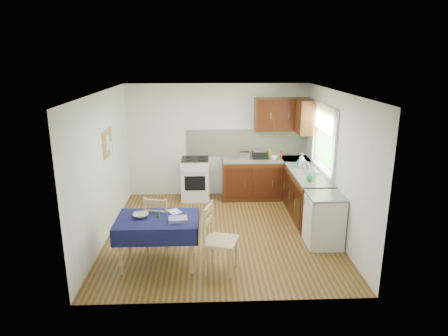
{
  "coord_description": "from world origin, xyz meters",
  "views": [
    {
      "loc": [
        -0.22,
        -6.6,
        3.08
      ],
      "look_at": [
        0.06,
        0.07,
        1.19
      ],
      "focal_mm": 32.0,
      "sensor_mm": 36.0,
      "label": 1
    }
  ],
  "objects_px": {
    "chair_near": "(218,237)",
    "toaster": "(244,155)",
    "chair_far": "(159,222)",
    "sandwich_press": "(260,154)",
    "dish_rack": "(307,171)",
    "dining_table": "(158,225)",
    "kettle": "(312,174)"
  },
  "relations": [
    {
      "from": "dish_rack",
      "to": "sandwich_press",
      "type": "bearing_deg",
      "value": 115.04
    },
    {
      "from": "chair_far",
      "to": "sandwich_press",
      "type": "bearing_deg",
      "value": -113.09
    },
    {
      "from": "dining_table",
      "to": "toaster",
      "type": "relative_size",
      "value": 5.27
    },
    {
      "from": "toaster",
      "to": "chair_far",
      "type": "bearing_deg",
      "value": -121.59
    },
    {
      "from": "dining_table",
      "to": "sandwich_press",
      "type": "bearing_deg",
      "value": 63.27
    },
    {
      "from": "sandwich_press",
      "to": "dish_rack",
      "type": "xyz_separation_m",
      "value": [
        0.77,
        -1.11,
        -0.07
      ]
    },
    {
      "from": "chair_far",
      "to": "sandwich_press",
      "type": "relative_size",
      "value": 2.89
    },
    {
      "from": "chair_far",
      "to": "dish_rack",
      "type": "relative_size",
      "value": 2.15
    },
    {
      "from": "dish_rack",
      "to": "kettle",
      "type": "bearing_deg",
      "value": -104.31
    },
    {
      "from": "toaster",
      "to": "kettle",
      "type": "distance_m",
      "value": 1.92
    },
    {
      "from": "chair_near",
      "to": "kettle",
      "type": "height_order",
      "value": "kettle"
    },
    {
      "from": "toaster",
      "to": "kettle",
      "type": "relative_size",
      "value": 0.91
    },
    {
      "from": "kettle",
      "to": "toaster",
      "type": "bearing_deg",
      "value": 124.28
    },
    {
      "from": "chair_near",
      "to": "toaster",
      "type": "distance_m",
      "value": 3.19
    },
    {
      "from": "dining_table",
      "to": "chair_near",
      "type": "height_order",
      "value": "chair_near"
    },
    {
      "from": "toaster",
      "to": "sandwich_press",
      "type": "height_order",
      "value": "sandwich_press"
    },
    {
      "from": "chair_near",
      "to": "kettle",
      "type": "bearing_deg",
      "value": -31.99
    },
    {
      "from": "sandwich_press",
      "to": "kettle",
      "type": "xyz_separation_m",
      "value": [
        0.72,
        -1.66,
        0.02
      ]
    },
    {
      "from": "chair_near",
      "to": "dish_rack",
      "type": "height_order",
      "value": "dish_rack"
    },
    {
      "from": "toaster",
      "to": "sandwich_press",
      "type": "distance_m",
      "value": 0.37
    },
    {
      "from": "chair_near",
      "to": "dish_rack",
      "type": "xyz_separation_m",
      "value": [
        1.79,
        2.06,
        0.38
      ]
    },
    {
      "from": "chair_near",
      "to": "sandwich_press",
      "type": "distance_m",
      "value": 3.36
    },
    {
      "from": "chair_far",
      "to": "toaster",
      "type": "relative_size",
      "value": 4.14
    },
    {
      "from": "chair_near",
      "to": "toaster",
      "type": "height_order",
      "value": "toaster"
    },
    {
      "from": "chair_near",
      "to": "toaster",
      "type": "relative_size",
      "value": 4.42
    },
    {
      "from": "chair_far",
      "to": "chair_near",
      "type": "relative_size",
      "value": 0.94
    },
    {
      "from": "dining_table",
      "to": "sandwich_press",
      "type": "xyz_separation_m",
      "value": [
        1.91,
        2.9,
        0.36
      ]
    },
    {
      "from": "dining_table",
      "to": "kettle",
      "type": "distance_m",
      "value": 2.94
    },
    {
      "from": "dining_table",
      "to": "toaster",
      "type": "height_order",
      "value": "toaster"
    },
    {
      "from": "chair_far",
      "to": "sandwich_press",
      "type": "xyz_separation_m",
      "value": [
        1.94,
        2.52,
        0.49
      ]
    },
    {
      "from": "chair_near",
      "to": "toaster",
      "type": "xyz_separation_m",
      "value": [
        0.66,
        3.09,
        0.44
      ]
    },
    {
      "from": "dining_table",
      "to": "toaster",
      "type": "bearing_deg",
      "value": 67.88
    }
  ]
}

